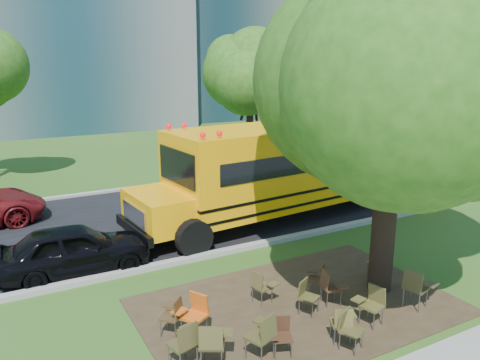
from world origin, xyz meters
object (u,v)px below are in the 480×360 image
chair_2 (263,332)px  chair_1 (213,341)px  main_tree (397,58)px  chair_3 (280,332)px  school_bus (321,159)px  chair_14 (307,294)px  chair_11 (318,277)px  black_car (75,249)px  chair_5 (349,327)px  chair_13 (379,260)px  chair_9 (194,311)px  chair_7 (416,285)px  chair_10 (261,285)px  chair_4 (343,321)px  chair_8 (173,313)px  chair_6 (372,301)px  chair_0 (185,340)px  chair_12 (330,285)px

chair_2 → chair_1: bearing=145.5°
main_tree → chair_3: (-3.56, -1.03, -5.01)m
school_bus → chair_14: size_ratio=16.96×
chair_11 → black_car: 6.31m
chair_1 → chair_14: (2.60, 0.72, -0.08)m
main_tree → chair_5: main_tree is taller
chair_5 → chair_13: 3.46m
chair_9 → chair_7: bearing=-136.4°
black_car → chair_10: bearing=-136.8°
chair_4 → chair_2: bearing=-164.0°
chair_9 → chair_11: size_ratio=1.19×
chair_2 → chair_13: bearing=-1.8°
chair_5 → chair_8: size_ratio=1.01×
chair_2 → chair_11: chair_2 is taller
chair_9 → chair_10: size_ratio=1.13×
chair_9 → black_car: (-1.57, 4.26, 0.09)m
chair_4 → chair_9: 2.94m
school_bus → black_car: school_bus is taller
chair_6 → chair_7: (1.30, -0.01, 0.05)m
chair_0 → chair_4: 3.10m
chair_3 → chair_8: chair_8 is taller
chair_11 → chair_8: bearing=137.8°
chair_5 → chair_12: size_ratio=0.97×
chair_1 → chair_13: bearing=43.3°
chair_1 → chair_10: (1.95, 1.57, -0.07)m
school_bus → chair_14: (-5.06, -6.03, -1.40)m
chair_7 → chair_5: bearing=-94.1°
chair_7 → chair_8: chair_7 is taller
chair_7 → black_car: (-6.33, 5.63, 0.07)m
main_tree → chair_4: 5.64m
chair_12 → chair_6: bearing=31.0°
chair_3 → main_tree: bearing=-141.6°
main_tree → chair_0: 7.23m
chair_10 → chair_13: bearing=74.5°
chair_1 → chair_9: bearing=113.3°
chair_1 → chair_8: chair_1 is taller
chair_9 → chair_13: (5.20, 0.19, -0.08)m
chair_4 → chair_14: size_ratio=1.00×
chair_9 → chair_11: (3.25, 0.19, -0.09)m
chair_7 → chair_0: bearing=-110.8°
chair_3 → chair_12: bearing=-131.1°
chair_6 → chair_8: chair_6 is taller
chair_12 → chair_13: chair_12 is taller
chair_10 → chair_5: bearing=2.7°
chair_5 → chair_9: chair_9 is taller
chair_4 → chair_7: chair_7 is taller
chair_9 → chair_6: bearing=-141.9°
chair_5 → chair_1: bearing=-39.2°
chair_8 → chair_7: bearing=-63.7°
chair_7 → chair_12: 1.90m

